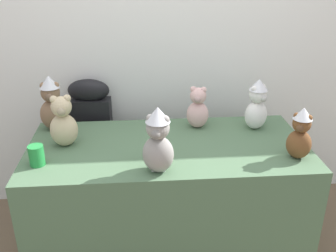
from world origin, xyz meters
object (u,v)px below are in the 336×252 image
teddy_bear_blush (198,109)px  display_table (168,197)px  teddy_bear_ash (158,141)px  teddy_bear_snow (257,105)px  instrument_case (93,144)px  teddy_bear_mocha (52,104)px  party_cup_green (37,155)px  teddy_bear_chestnut (300,134)px  teddy_bear_sand (63,123)px

teddy_bear_blush → display_table: bearing=-117.5°
teddy_bear_ash → teddy_bear_snow: bearing=52.5°
instrument_case → teddy_bear_ash: bearing=-57.3°
instrument_case → teddy_bear_mocha: teddy_bear_mocha is taller
display_table → party_cup_green: size_ratio=14.62×
teddy_bear_mocha → party_cup_green: (-0.01, -0.45, -0.11)m
instrument_case → party_cup_green: size_ratio=8.79×
instrument_case → teddy_bear_blush: size_ratio=3.59×
display_table → teddy_bear_blush: size_ratio=5.97×
display_table → teddy_bear_ash: bearing=-104.3°
teddy_bear_chestnut → party_cup_green: bearing=-148.9°
instrument_case → teddy_bear_mocha: 0.50m
instrument_case → teddy_bear_snow: bearing=-12.1°
instrument_case → teddy_bear_blush: bearing=-16.6°
teddy_bear_snow → teddy_bear_ash: teddy_bear_ash is taller
display_table → teddy_bear_chestnut: bearing=-16.8°
teddy_bear_chestnut → party_cup_green: (-1.38, 0.04, -0.09)m
display_table → teddy_bear_blush: (0.21, 0.24, 0.48)m
teddy_bear_sand → teddy_bear_snow: bearing=-1.8°
display_table → party_cup_green: party_cup_green is taller
instrument_case → teddy_bear_sand: (-0.09, -0.46, 0.37)m
teddy_bear_snow → party_cup_green: teddy_bear_snow is taller
instrument_case → teddy_bear_chestnut: 1.43m
party_cup_green → instrument_case: bearing=73.3°
teddy_bear_blush → teddy_bear_sand: bearing=-153.1°
instrument_case → teddy_bear_chestnut: teddy_bear_chestnut is taller
teddy_bear_chestnut → teddy_bear_mocha: teddy_bear_mocha is taller
teddy_bear_snow → party_cup_green: bearing=167.2°
teddy_bear_chestnut → teddy_bear_ash: 0.76m
teddy_bear_snow → teddy_bear_mocha: size_ratio=0.94×
teddy_bear_chestnut → party_cup_green: size_ratio=2.64×
teddy_bear_chestnut → teddy_bear_mocha: 1.46m
teddy_bear_snow → teddy_bear_sand: size_ratio=1.06×
party_cup_green → teddy_bear_blush: bearing=24.2°
teddy_bear_ash → party_cup_green: size_ratio=3.17×
instrument_case → teddy_bear_ash: size_ratio=2.77×
teddy_bear_sand → teddy_bear_ash: teddy_bear_ash is taller
teddy_bear_blush → teddy_bear_ash: teddy_bear_ash is taller
instrument_case → teddy_bear_chestnut: size_ratio=3.33×
teddy_bear_chestnut → teddy_bear_sand: 1.30m
display_table → teddy_bear_blush: teddy_bear_blush is taller
instrument_case → teddy_bear_ash: teddy_bear_ash is taller
display_table → teddy_bear_blush: 0.58m
teddy_bear_sand → teddy_bear_ash: size_ratio=0.87×
teddy_bear_chestnut → teddy_bear_sand: teddy_bear_sand is taller
teddy_bear_blush → party_cup_green: bearing=-142.2°
teddy_bear_sand → party_cup_green: bearing=-125.5°
instrument_case → teddy_bear_blush: (0.70, -0.27, 0.36)m
teddy_bear_sand → teddy_bear_chestnut: bearing=-20.0°
teddy_bear_chestnut → instrument_case: bearing=-178.8°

